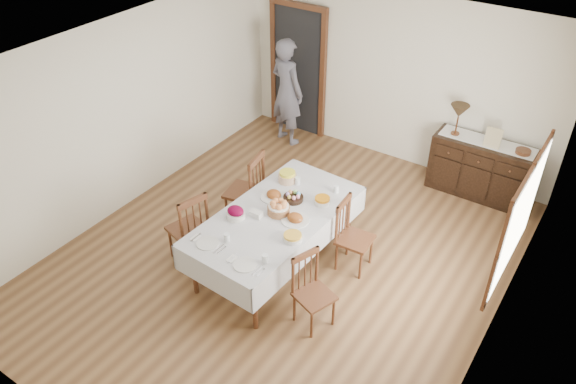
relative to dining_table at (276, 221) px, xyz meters
The scene contains 26 objects.
ground 0.69m from the dining_table, 84.87° to the left, with size 6.00×6.00×0.00m, color brown.
room_shell 1.13m from the dining_table, 103.27° to the left, with size 5.02×6.02×2.65m.
dining_table is the anchor object (origin of this frame).
chair_left_near 1.06m from the dining_table, 151.12° to the right, with size 0.51×0.51×1.00m.
chair_left_far 0.94m from the dining_table, 148.30° to the left, with size 0.52×0.52×1.07m.
chair_right_near 1.02m from the dining_table, 32.81° to the right, with size 0.48×0.48×0.89m.
chair_right_far 0.92m from the dining_table, 32.49° to the left, with size 0.42×0.42×0.94m.
sideboard 3.27m from the dining_table, 61.34° to the left, with size 1.41×0.52×0.85m.
person 3.11m from the dining_table, 121.32° to the left, with size 0.59×0.38×1.88m, color slate.
bread_basket 0.17m from the dining_table, 72.13° to the left, with size 0.27×0.27×0.17m.
egg_basket 0.38m from the dining_table, 87.86° to the left, with size 0.24×0.24×0.11m.
ham_platter_a 0.37m from the dining_table, 128.15° to the left, with size 0.33×0.33×0.11m.
ham_platter_b 0.28m from the dining_table, ahead, with size 0.32×0.32×0.11m.
beet_bowl 0.49m from the dining_table, 139.44° to the right, with size 0.22×0.22×0.15m.
carrot_bowl 0.61m from the dining_table, 55.05° to the left, with size 0.19×0.19×0.09m.
pineapple_bowl 0.73m from the dining_table, 112.62° to the left, with size 0.23×0.23×0.14m.
casserole_dish 0.51m from the dining_table, 33.08° to the right, with size 0.22×0.22×0.07m.
butter_dish 0.26m from the dining_table, 137.27° to the right, with size 0.14×0.10×0.07m.
setting_left 0.84m from the dining_table, 109.25° to the right, with size 0.43×0.31×0.10m.
setting_right 0.89m from the dining_table, 71.91° to the right, with size 0.43×0.31×0.10m.
glass_far_a 0.69m from the dining_table, 100.93° to the left, with size 0.07×0.07×0.10m.
glass_far_b 0.87m from the dining_table, 65.37° to the left, with size 0.06×0.06×0.09m.
runner 3.29m from the dining_table, 61.65° to the left, with size 1.30×0.35×0.01m.
table_lamp 3.10m from the dining_table, 68.69° to the left, with size 0.26×0.26×0.46m.
picture_frame 3.25m from the dining_table, 59.50° to the left, with size 0.22×0.08×0.28m.
deco_bowl 3.51m from the dining_table, 54.24° to the left, with size 0.20×0.20×0.06m.
Camera 1 is at (2.98, -4.37, 4.73)m, focal length 35.00 mm.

